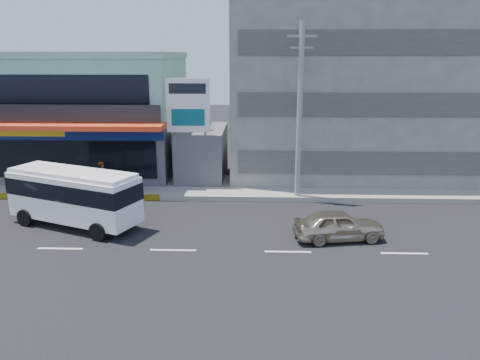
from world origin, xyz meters
name	(u,v)px	position (x,y,z in m)	size (l,w,h in m)	color
ground	(173,250)	(0.00, 0.00, 0.00)	(120.00, 120.00, 0.00)	black
sidewalk	(278,188)	(5.00, 9.50, 0.15)	(70.00, 5.00, 0.30)	gray
shop_building	(93,116)	(-8.00, 13.95, 4.00)	(12.40, 11.70, 8.00)	#454449
concrete_building	(348,73)	(10.00, 15.00, 7.00)	(16.00, 12.00, 14.00)	gray
gap_structure	(203,154)	(0.00, 12.00, 1.75)	(3.00, 6.00, 3.50)	#454449
satellite_dish	(200,129)	(0.00, 11.00, 3.58)	(1.50, 1.50, 0.15)	slate
billboard	(188,112)	(-0.50, 9.20, 4.93)	(2.60, 0.18, 6.90)	gray
utility_pole_near	(300,112)	(6.00, 7.40, 5.15)	(1.60, 0.30, 10.00)	#999993
minibus	(74,193)	(-5.32, 2.82, 1.69)	(7.06, 4.60, 2.83)	white
sedan	(339,225)	(7.41, 1.50, 0.70)	(1.65, 4.10, 1.40)	#BFB092
motorcycle_rider	(104,189)	(-5.17, 6.80, 0.77)	(1.86, 0.76, 2.34)	#4F170B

